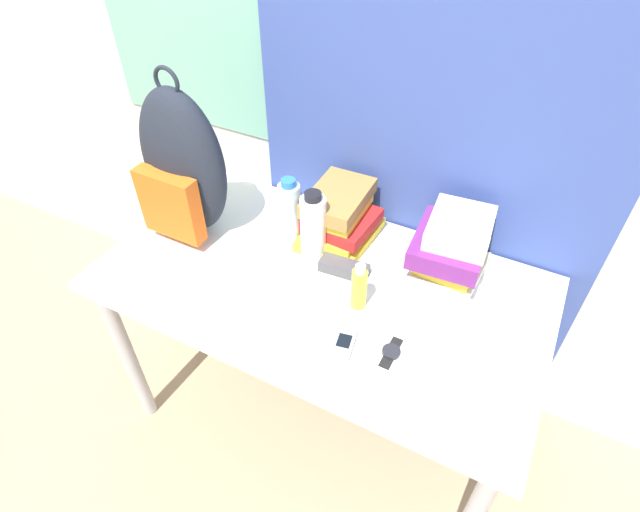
{
  "coord_description": "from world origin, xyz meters",
  "views": [
    {
      "loc": [
        0.49,
        -0.58,
        1.8
      ],
      "look_at": [
        0.0,
        0.36,
        0.84
      ],
      "focal_mm": 28.0,
      "sensor_mm": 36.0,
      "label": 1
    }
  ],
  "objects_px": {
    "sports_bottle": "(313,227)",
    "sunscreen_bottle": "(359,288)",
    "book_stack_center": "(452,248)",
    "cell_phone": "(344,343)",
    "sunglasses_case": "(344,268)",
    "book_stack_left": "(339,217)",
    "backpack": "(183,167)",
    "water_bottle": "(290,214)",
    "wristwatch": "(391,352)"
  },
  "relations": [
    {
      "from": "sports_bottle",
      "to": "cell_phone",
      "type": "relative_size",
      "value": 2.24
    },
    {
      "from": "cell_phone",
      "to": "sunscreen_bottle",
      "type": "bearing_deg",
      "value": 100.17
    },
    {
      "from": "book_stack_center",
      "to": "cell_phone",
      "type": "distance_m",
      "value": 0.43
    },
    {
      "from": "sunscreen_bottle",
      "to": "sunglasses_case",
      "type": "xyz_separation_m",
      "value": [
        -0.09,
        0.1,
        -0.05
      ]
    },
    {
      "from": "book_stack_center",
      "to": "cell_phone",
      "type": "height_order",
      "value": "book_stack_center"
    },
    {
      "from": "book_stack_left",
      "to": "wristwatch",
      "type": "bearing_deg",
      "value": -47.73
    },
    {
      "from": "backpack",
      "to": "sunglasses_case",
      "type": "bearing_deg",
      "value": 3.76
    },
    {
      "from": "book_stack_left",
      "to": "sunscreen_bottle",
      "type": "xyz_separation_m",
      "value": [
        0.18,
        -0.25,
        -0.01
      ]
    },
    {
      "from": "water_bottle",
      "to": "wristwatch",
      "type": "height_order",
      "value": "water_bottle"
    },
    {
      "from": "sunglasses_case",
      "to": "sports_bottle",
      "type": "bearing_deg",
      "value": 168.21
    },
    {
      "from": "sports_bottle",
      "to": "cell_phone",
      "type": "height_order",
      "value": "sports_bottle"
    },
    {
      "from": "water_bottle",
      "to": "wristwatch",
      "type": "xyz_separation_m",
      "value": [
        0.45,
        -0.27,
        -0.11
      ]
    },
    {
      "from": "book_stack_center",
      "to": "sports_bottle",
      "type": "xyz_separation_m",
      "value": [
        -0.4,
        -0.12,
        0.01
      ]
    },
    {
      "from": "sunscreen_bottle",
      "to": "water_bottle",
      "type": "bearing_deg",
      "value": 153.41
    },
    {
      "from": "backpack",
      "to": "sunglasses_case",
      "type": "distance_m",
      "value": 0.58
    },
    {
      "from": "sports_bottle",
      "to": "sunscreen_bottle",
      "type": "distance_m",
      "value": 0.25
    },
    {
      "from": "backpack",
      "to": "cell_phone",
      "type": "bearing_deg",
      "value": -17.94
    },
    {
      "from": "backpack",
      "to": "water_bottle",
      "type": "distance_m",
      "value": 0.36
    },
    {
      "from": "book_stack_center",
      "to": "cell_phone",
      "type": "xyz_separation_m",
      "value": [
        -0.16,
        -0.39,
        -0.09
      ]
    },
    {
      "from": "backpack",
      "to": "book_stack_center",
      "type": "distance_m",
      "value": 0.85
    },
    {
      "from": "water_bottle",
      "to": "sunglasses_case",
      "type": "bearing_deg",
      "value": -13.45
    },
    {
      "from": "book_stack_center",
      "to": "sunscreen_bottle",
      "type": "xyz_separation_m",
      "value": [
        -0.19,
        -0.24,
        -0.03
      ]
    },
    {
      "from": "sunscreen_bottle",
      "to": "wristwatch",
      "type": "height_order",
      "value": "sunscreen_bottle"
    },
    {
      "from": "backpack",
      "to": "cell_phone",
      "type": "height_order",
      "value": "backpack"
    },
    {
      "from": "backpack",
      "to": "sports_bottle",
      "type": "bearing_deg",
      "value": 8.12
    },
    {
      "from": "backpack",
      "to": "cell_phone",
      "type": "distance_m",
      "value": 0.73
    },
    {
      "from": "sports_bottle",
      "to": "wristwatch",
      "type": "relative_size",
      "value": 2.27
    },
    {
      "from": "water_bottle",
      "to": "wristwatch",
      "type": "bearing_deg",
      "value": -30.55
    },
    {
      "from": "book_stack_left",
      "to": "sports_bottle",
      "type": "xyz_separation_m",
      "value": [
        -0.03,
        -0.12,
        0.03
      ]
    },
    {
      "from": "backpack",
      "to": "wristwatch",
      "type": "relative_size",
      "value": 5.18
    },
    {
      "from": "backpack",
      "to": "water_bottle",
      "type": "relative_size",
      "value": 2.29
    },
    {
      "from": "cell_phone",
      "to": "wristwatch",
      "type": "relative_size",
      "value": 1.01
    },
    {
      "from": "water_bottle",
      "to": "sunscreen_bottle",
      "type": "height_order",
      "value": "water_bottle"
    },
    {
      "from": "book_stack_left",
      "to": "cell_phone",
      "type": "distance_m",
      "value": 0.45
    },
    {
      "from": "sunglasses_case",
      "to": "wristwatch",
      "type": "bearing_deg",
      "value": -42.13
    },
    {
      "from": "book_stack_center",
      "to": "cell_phone",
      "type": "relative_size",
      "value": 2.41
    },
    {
      "from": "book_stack_center",
      "to": "sports_bottle",
      "type": "bearing_deg",
      "value": -163.55
    },
    {
      "from": "backpack",
      "to": "water_bottle",
      "type": "xyz_separation_m",
      "value": [
        0.32,
        0.09,
        -0.12
      ]
    },
    {
      "from": "sports_bottle",
      "to": "sunscreen_bottle",
      "type": "relative_size",
      "value": 1.56
    },
    {
      "from": "sunscreen_bottle",
      "to": "sunglasses_case",
      "type": "height_order",
      "value": "sunscreen_bottle"
    },
    {
      "from": "backpack",
      "to": "wristwatch",
      "type": "bearing_deg",
      "value": -13.13
    },
    {
      "from": "book_stack_left",
      "to": "book_stack_center",
      "type": "xyz_separation_m",
      "value": [
        0.37,
        -0.0,
        0.02
      ]
    },
    {
      "from": "sunscreen_bottle",
      "to": "cell_phone",
      "type": "height_order",
      "value": "sunscreen_bottle"
    },
    {
      "from": "sports_bottle",
      "to": "wristwatch",
      "type": "height_order",
      "value": "sports_bottle"
    },
    {
      "from": "backpack",
      "to": "book_stack_left",
      "type": "distance_m",
      "value": 0.51
    },
    {
      "from": "sunscreen_bottle",
      "to": "book_stack_left",
      "type": "bearing_deg",
      "value": 126.32
    },
    {
      "from": "backpack",
      "to": "sports_bottle",
      "type": "relative_size",
      "value": 2.28
    },
    {
      "from": "water_bottle",
      "to": "sunscreen_bottle",
      "type": "xyz_separation_m",
      "value": [
        0.31,
        -0.15,
        -0.04
      ]
    },
    {
      "from": "water_bottle",
      "to": "cell_phone",
      "type": "relative_size",
      "value": 2.24
    },
    {
      "from": "book_stack_left",
      "to": "sunglasses_case",
      "type": "distance_m",
      "value": 0.18
    }
  ]
}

